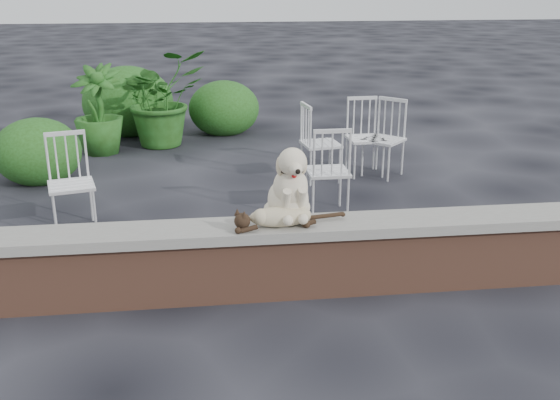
{
  "coord_description": "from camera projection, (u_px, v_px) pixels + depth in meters",
  "views": [
    {
      "loc": [
        -1.38,
        -4.46,
        2.36
      ],
      "look_at": [
        -0.8,
        0.2,
        0.7
      ],
      "focal_mm": 40.99,
      "sensor_mm": 36.0,
      "label": 1
    }
  ],
  "objects": [
    {
      "name": "chair_d",
      "position": [
        384.0,
        138.0,
        7.79
      ],
      "size": [
        0.79,
        0.79,
        0.94
      ],
      "primitive_type": null,
      "rotation": [
        0.0,
        0.0,
        -0.77
      ],
      "color": "white",
      "rests_on": "ground"
    },
    {
      "name": "ground",
      "position": [
        382.0,
        286.0,
        5.12
      ],
      "size": [
        60.0,
        60.0,
        0.0
      ],
      "primitive_type": "plane",
      "color": "black",
      "rests_on": "ground"
    },
    {
      "name": "shrubbery",
      "position": [
        139.0,
        112.0,
        9.41
      ],
      "size": [
        3.36,
        3.49,
        1.1
      ],
      "color": "#204513",
      "rests_on": "ground"
    },
    {
      "name": "chair_a",
      "position": [
        71.0,
        184.0,
        6.11
      ],
      "size": [
        0.68,
        0.68,
        0.94
      ],
      "primitive_type": null,
      "rotation": [
        0.0,
        0.0,
        0.25
      ],
      "color": "white",
      "rests_on": "ground"
    },
    {
      "name": "potted_plant_a",
      "position": [
        161.0,
        98.0,
        9.14
      ],
      "size": [
        1.6,
        1.53,
        1.38
      ],
      "primitive_type": "imported",
      "rotation": [
        0.0,
        0.0,
        0.48
      ],
      "color": "#204513",
      "rests_on": "ground"
    },
    {
      "name": "potted_plant_b",
      "position": [
        98.0,
        110.0,
        8.74
      ],
      "size": [
        0.83,
        0.83,
        1.22
      ],
      "primitive_type": "imported",
      "rotation": [
        0.0,
        0.0,
        -0.25
      ],
      "color": "#204513",
      "rests_on": "ground"
    },
    {
      "name": "dog",
      "position": [
        288.0,
        181.0,
        4.83
      ],
      "size": [
        0.45,
        0.56,
        0.61
      ],
      "primitive_type": null,
      "rotation": [
        0.0,
        0.0,
        0.1
      ],
      "color": "beige",
      "rests_on": "capstone"
    },
    {
      "name": "capstone",
      "position": [
        386.0,
        224.0,
        4.94
      ],
      "size": [
        6.2,
        0.4,
        0.08
      ],
      "primitive_type": "cube",
      "color": "slate",
      "rests_on": "brick_wall"
    },
    {
      "name": "brick_wall",
      "position": [
        383.0,
        258.0,
        5.03
      ],
      "size": [
        6.0,
        0.3,
        0.5
      ],
      "primitive_type": "cube",
      "color": "brown",
      "rests_on": "ground"
    },
    {
      "name": "chair_b",
      "position": [
        365.0,
        137.0,
        7.84
      ],
      "size": [
        0.59,
        0.59,
        0.94
      ],
      "primitive_type": null,
      "rotation": [
        0.0,
        0.0,
        0.05
      ],
      "color": "white",
      "rests_on": "ground"
    },
    {
      "name": "chair_c",
      "position": [
        328.0,
        170.0,
        6.54
      ],
      "size": [
        0.57,
        0.57,
        0.94
      ],
      "primitive_type": null,
      "rotation": [
        0.0,
        0.0,
        3.15
      ],
      "color": "white",
      "rests_on": "ground"
    },
    {
      "name": "cat",
      "position": [
        280.0,
        215.0,
        4.75
      ],
      "size": [
        1.05,
        0.35,
        0.18
      ],
      "primitive_type": null,
      "rotation": [
        0.0,
        0.0,
        0.1
      ],
      "color": "#C3B38B",
      "rests_on": "capstone"
    },
    {
      "name": "chair_e",
      "position": [
        321.0,
        142.0,
        7.6
      ],
      "size": [
        0.63,
        0.63,
        0.94
      ],
      "primitive_type": null,
      "rotation": [
        0.0,
        0.0,
        1.71
      ],
      "color": "white",
      "rests_on": "ground"
    }
  ]
}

